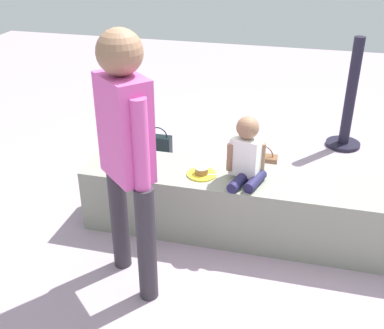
% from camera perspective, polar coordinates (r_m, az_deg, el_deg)
% --- Properties ---
extents(ground_plane, '(12.00, 12.00, 0.00)m').
position_cam_1_polar(ground_plane, '(3.81, 7.27, -8.27)').
color(ground_plane, '#A48FA0').
extents(concrete_ledge, '(2.63, 0.51, 0.50)m').
position_cam_1_polar(concrete_ledge, '(3.67, 7.50, -5.09)').
color(concrete_ledge, gray).
rests_on(concrete_ledge, ground_plane).
extents(child_seated, '(0.29, 0.34, 0.48)m').
position_cam_1_polar(child_seated, '(3.42, 6.53, 1.33)').
color(child_seated, '#211E46').
rests_on(child_seated, concrete_ledge).
extents(adult_standing, '(0.41, 0.39, 1.70)m').
position_cam_1_polar(adult_standing, '(2.84, -7.86, 2.41)').
color(adult_standing, '#2F2B32').
rests_on(adult_standing, ground_plane).
extents(cake_plate, '(0.22, 0.22, 0.07)m').
position_cam_1_polar(cake_plate, '(3.54, 1.16, -0.94)').
color(cake_plate, yellow).
rests_on(cake_plate, concrete_ledge).
extents(gift_bag, '(0.20, 0.09, 0.37)m').
position_cam_1_polar(gift_bag, '(4.15, 6.82, -2.23)').
color(gift_bag, '#4C99E0').
rests_on(gift_bag, ground_plane).
extents(railing_post, '(0.36, 0.36, 1.17)m').
position_cam_1_polar(railing_post, '(5.25, 18.21, 6.53)').
color(railing_post, black).
rests_on(railing_post, ground_plane).
extents(water_bottle_far_side, '(0.06, 0.06, 0.19)m').
position_cam_1_polar(water_bottle_far_side, '(4.26, 9.75, -2.80)').
color(water_bottle_far_side, silver).
rests_on(water_bottle_far_side, ground_plane).
extents(party_cup_red, '(0.08, 0.08, 0.12)m').
position_cam_1_polar(party_cup_red, '(4.21, 14.91, -4.28)').
color(party_cup_red, red).
rests_on(party_cup_red, ground_plane).
extents(cake_box_white, '(0.36, 0.36, 0.13)m').
position_cam_1_polar(cake_box_white, '(4.55, 2.31, -0.62)').
color(cake_box_white, white).
rests_on(cake_box_white, ground_plane).
extents(handbag_black_leather, '(0.27, 0.11, 0.34)m').
position_cam_1_polar(handbag_black_leather, '(4.86, -4.04, 2.16)').
color(handbag_black_leather, black).
rests_on(handbag_black_leather, ground_plane).
extents(handbag_brown_canvas, '(0.29, 0.13, 0.33)m').
position_cam_1_polar(handbag_brown_canvas, '(4.55, 8.22, -0.11)').
color(handbag_brown_canvas, brown).
rests_on(handbag_brown_canvas, ground_plane).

